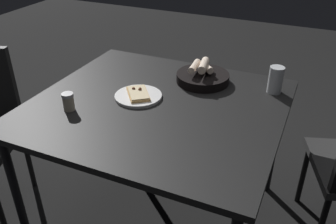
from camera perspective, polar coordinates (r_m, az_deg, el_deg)
name	(u,v)px	position (r m, az deg, el deg)	size (l,w,h in m)	color
ground	(159,215)	(2.15, -1.41, -15.74)	(8.00, 8.00, 0.00)	black
dining_table	(157,113)	(1.73, -1.69, -0.23)	(1.05, 1.15, 0.72)	black
pizza_plate	(138,95)	(1.75, -4.68, 2.60)	(0.23, 0.23, 0.04)	white
bread_basket	(202,76)	(1.90, 5.41, 5.57)	(0.27, 0.27, 0.11)	black
beer_glass	(275,81)	(1.85, 16.45, 4.62)	(0.07, 0.07, 0.13)	silver
pepper_shaker	(69,103)	(1.69, -15.30, 1.43)	(0.05, 0.05, 0.08)	#BFB299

